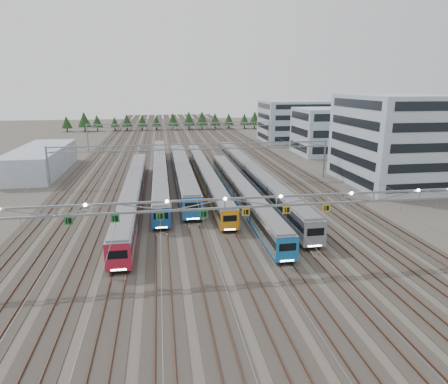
{
  "coord_description": "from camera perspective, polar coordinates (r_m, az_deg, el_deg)",
  "views": [
    {
      "loc": [
        -6.39,
        -39.53,
        19.38
      ],
      "look_at": [
        2.86,
        18.48,
        3.5
      ],
      "focal_mm": 32.0,
      "sensor_mm": 36.0,
      "label": 1
    }
  ],
  "objects": [
    {
      "name": "gantry_mid",
      "position": [
        80.84,
        -4.43,
        5.83
      ],
      "size": [
        56.36,
        0.36,
        8.0
      ],
      "color": "gray",
      "rests_on": "ground"
    },
    {
      "name": "treeline",
      "position": [
        178.87,
        -6.36,
        10.18
      ],
      "size": [
        100.1,
        5.6,
        7.02
      ],
      "color": "#332114",
      "rests_on": "ground"
    },
    {
      "name": "gantry_far",
      "position": [
        125.37,
        -6.16,
        9.09
      ],
      "size": [
        56.36,
        0.36,
        8.0
      ],
      "color": "gray",
      "rests_on": "ground"
    },
    {
      "name": "train_d",
      "position": [
        81.38,
        -2.75,
        2.7
      ],
      "size": [
        2.53,
        59.8,
        3.28
      ],
      "color": "black",
      "rests_on": "ground"
    },
    {
      "name": "track_bed",
      "position": [
        140.82,
        -6.44,
        7.73
      ],
      "size": [
        54.0,
        260.0,
        5.42
      ],
      "color": "#2D2823",
      "rests_on": "ground"
    },
    {
      "name": "ground",
      "position": [
        44.49,
        0.11,
        -10.7
      ],
      "size": [
        400.0,
        400.0,
        0.0
      ],
      "primitive_type": "plane",
      "color": "#47423A",
      "rests_on": "ground"
    },
    {
      "name": "train_e",
      "position": [
        67.76,
        2.43,
        0.2
      ],
      "size": [
        2.6,
        51.31,
        3.38
      ],
      "color": "black",
      "rests_on": "ground"
    },
    {
      "name": "depot_bldg_north",
      "position": [
        144.34,
        9.95,
        9.96
      ],
      "size": [
        22.0,
        18.0,
        13.87
      ],
      "primitive_type": "cube",
      "color": "#9DAFBC",
      "rests_on": "ground"
    },
    {
      "name": "west_shed",
      "position": [
        99.73,
        -24.69,
        4.15
      ],
      "size": [
        10.0,
        30.0,
        5.54
      ],
      "primitive_type": "cube",
      "color": "#9DAFBC",
      "rests_on": "ground"
    },
    {
      "name": "train_b",
      "position": [
        86.09,
        -9.12,
        3.26
      ],
      "size": [
        2.64,
        66.1,
        3.43
      ],
      "color": "black",
      "rests_on": "ground"
    },
    {
      "name": "gantry_near",
      "position": [
        41.77,
        0.08,
        -1.99
      ],
      "size": [
        56.36,
        0.61,
        8.08
      ],
      "color": "gray",
      "rests_on": "ground"
    },
    {
      "name": "train_f",
      "position": [
        79.4,
        4.0,
        2.53
      ],
      "size": [
        2.86,
        67.23,
        3.73
      ],
      "color": "black",
      "rests_on": "ground"
    },
    {
      "name": "train_a",
      "position": [
        68.75,
        -12.81,
        0.13
      ],
      "size": [
        2.75,
        54.59,
        3.58
      ],
      "color": "black",
      "rests_on": "ground"
    },
    {
      "name": "train_c",
      "position": [
        82.05,
        -5.97,
        2.97
      ],
      "size": [
        3.02,
        52.31,
        3.94
      ],
      "color": "black",
      "rests_on": "ground"
    },
    {
      "name": "depot_bldg_mid",
      "position": [
        117.85,
        13.92,
        8.4
      ],
      "size": [
        14.0,
        16.0,
        12.93
      ],
      "primitive_type": "cube",
      "color": "#9DAFBC",
      "rests_on": "ground"
    },
    {
      "name": "depot_bldg_south",
      "position": [
        86.22,
        23.25,
        6.81
      ],
      "size": [
        18.0,
        22.0,
        17.45
      ],
      "primitive_type": "cube",
      "color": "#9DAFBC",
      "rests_on": "ground"
    }
  ]
}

